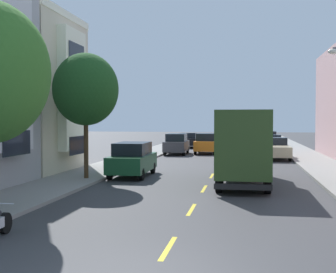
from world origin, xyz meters
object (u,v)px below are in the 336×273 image
object	(u,v)px
parked_pickup_sky	(272,144)
parked_suv_burgundy	(267,140)
delivery_box_truck	(244,144)
street_tree_second	(86,89)
parked_suv_charcoal	(177,144)
parked_pickup_champagne	(276,149)
parked_pickup_black	(190,140)
parked_suv_forest	(132,159)
moving_orange_sedan	(206,143)

from	to	relation	value
parked_pickup_sky	parked_suv_burgundy	xyz separation A→B (m)	(-0.12, 7.14, 0.16)
delivery_box_truck	parked_pickup_sky	bearing A→B (deg)	83.39
street_tree_second	delivery_box_truck	size ratio (longest dim) A/B	0.81
parked_suv_charcoal	parked_pickup_champagne	xyz separation A→B (m)	(8.81, -3.88, -0.16)
parked_pickup_champagne	parked_pickup_black	world-z (taller)	same
delivery_box_truck	parked_suv_charcoal	world-z (taller)	delivery_box_truck
parked_pickup_sky	parked_pickup_black	world-z (taller)	same
delivery_box_truck	parked_suv_charcoal	size ratio (longest dim) A/B	1.67
street_tree_second	parked_pickup_black	xyz separation A→B (m)	(1.90, 29.42, -3.98)
parked_suv_forest	parked_suv_charcoal	bearing A→B (deg)	90.03
delivery_box_truck	parked_suv_forest	distance (m)	6.74
street_tree_second	parked_pickup_sky	bearing A→B (deg)	64.20
parked_pickup_champagne	parked_pickup_sky	bearing A→B (deg)	89.67
street_tree_second	parked_pickup_black	size ratio (longest dim) A/B	1.24
street_tree_second	delivery_box_truck	xyz separation A→B (m)	(8.20, -0.18, -2.78)
street_tree_second	moving_orange_sedan	world-z (taller)	street_tree_second
parked_suv_forest	parked_suv_burgundy	size ratio (longest dim) A/B	1.00
delivery_box_truck	parked_suv_forest	xyz separation A→B (m)	(-6.23, 2.35, -1.05)
parked_suv_forest	parked_pickup_champagne	bearing A→B (deg)	55.85
delivery_box_truck	parked_suv_charcoal	bearing A→B (deg)	108.00
street_tree_second	parked_suv_burgundy	xyz separation A→B (m)	(10.70, 29.51, -3.82)
parked_suv_forest	parked_pickup_sky	world-z (taller)	parked_suv_forest
parked_suv_charcoal	parked_suv_burgundy	size ratio (longest dim) A/B	1.00
parked_pickup_champagne	moving_orange_sedan	bearing A→B (deg)	139.10
parked_suv_forest	parked_suv_burgundy	distance (m)	28.70
street_tree_second	parked_pickup_champagne	world-z (taller)	street_tree_second
parked_pickup_champagne	parked_pickup_black	bearing A→B (deg)	121.85
parked_pickup_black	street_tree_second	bearing A→B (deg)	-93.70
parked_suv_forest	moving_orange_sedan	distance (m)	18.51
street_tree_second	parked_suv_forest	world-z (taller)	street_tree_second
street_tree_second	moving_orange_sedan	size ratio (longest dim) A/B	1.37
parked_pickup_champagne	moving_orange_sedan	xyz separation A→B (m)	(-6.17, 5.35, 0.16)
street_tree_second	delivery_box_truck	distance (m)	8.66
street_tree_second	parked_pickup_champagne	xyz separation A→B (m)	(10.77, 15.15, -3.98)
parked_pickup_champagne	parked_suv_forest	bearing A→B (deg)	-124.15
moving_orange_sedan	parked_pickup_black	bearing A→B (deg)	106.80
street_tree_second	parked_suv_burgundy	world-z (taller)	street_tree_second
parked_pickup_sky	parked_pickup_black	distance (m)	11.36
parked_suv_charcoal	parked_pickup_champagne	bearing A→B (deg)	-23.74
parked_pickup_black	moving_orange_sedan	size ratio (longest dim) A/B	1.11
parked_pickup_black	parked_pickup_sky	bearing A→B (deg)	-38.37
street_tree_second	parked_suv_forest	size ratio (longest dim) A/B	1.36
parked_suv_charcoal	parked_pickup_sky	bearing A→B (deg)	20.71
street_tree_second	parked_suv_forest	xyz separation A→B (m)	(1.97, 2.17, -3.82)
delivery_box_truck	parked_pickup_sky	world-z (taller)	delivery_box_truck
street_tree_second	delivery_box_truck	world-z (taller)	street_tree_second
parked_pickup_champagne	street_tree_second	bearing A→B (deg)	-125.42
street_tree_second	moving_orange_sedan	distance (m)	21.35
parked_suv_charcoal	parked_suv_forest	world-z (taller)	same
parked_suv_burgundy	delivery_box_truck	bearing A→B (deg)	-94.81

